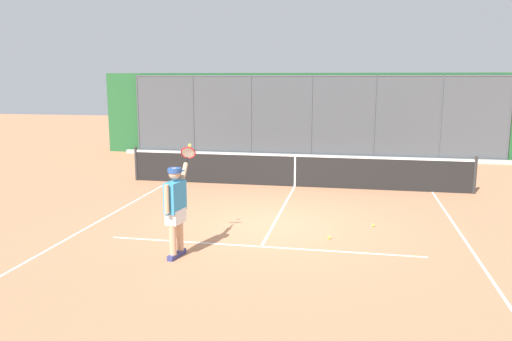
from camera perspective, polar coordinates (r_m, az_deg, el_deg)
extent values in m
plane|color=#B27551|center=(11.29, 1.99, -6.13)|extent=(60.00, 60.00, 0.00)
cube|color=white|center=(9.86, 0.60, -8.58)|extent=(6.16, 0.05, 0.01)
cube|color=white|center=(10.45, 23.21, -8.34)|extent=(0.05, 10.20, 0.01)
cube|color=white|center=(11.65, -18.52, -6.14)|extent=(0.05, 10.20, 0.01)
cube|color=white|center=(12.51, 2.91, -4.46)|extent=(0.05, 5.61, 0.01)
cylinder|color=#474C51|center=(21.30, 26.77, 5.13)|extent=(0.07, 0.07, 3.32)
cylinder|color=#474C51|center=(20.76, 20.14, 5.49)|extent=(0.07, 0.07, 3.32)
cylinder|color=#474C51|center=(20.51, 13.25, 5.80)|extent=(0.07, 0.07, 3.32)
cylinder|color=#474C51|center=(20.56, 6.28, 6.02)|extent=(0.07, 0.07, 3.32)
cylinder|color=#474C51|center=(20.91, -0.55, 6.16)|extent=(0.07, 0.07, 3.32)
cylinder|color=#474C51|center=(21.54, -7.08, 6.20)|extent=(0.07, 0.07, 3.32)
cylinder|color=#474C51|center=(22.43, -13.16, 6.18)|extent=(0.07, 0.07, 3.32)
cylinder|color=#474C51|center=(20.51, 6.37, 10.55)|extent=(14.90, 0.05, 0.05)
cube|color=#474C51|center=(20.56, 6.28, 6.02)|extent=(14.90, 0.02, 3.32)
cube|color=#235B2D|center=(21.21, 6.43, 6.27)|extent=(17.90, 0.90, 3.41)
cube|color=#ADADA8|center=(20.57, 6.15, 1.57)|extent=(15.90, 0.18, 0.15)
cylinder|color=#2D2D2D|center=(15.40, 23.48, -0.47)|extent=(0.09, 0.09, 1.07)
cylinder|color=#2D2D2D|center=(16.46, -13.37, 0.77)|extent=(0.09, 0.09, 1.07)
cube|color=black|center=(15.13, 4.42, -0.12)|extent=(10.05, 0.02, 0.91)
cube|color=white|center=(15.05, 4.44, 1.67)|extent=(10.05, 0.04, 0.05)
cube|color=white|center=(15.13, 4.42, -0.12)|extent=(0.05, 0.04, 0.91)
cube|color=navy|center=(9.32, -9.32, -9.59)|extent=(0.15, 0.28, 0.09)
cylinder|color=tan|center=(9.19, -9.40, -7.10)|extent=(0.13, 0.13, 0.76)
cube|color=navy|center=(9.53, -8.53, -9.12)|extent=(0.15, 0.28, 0.09)
cylinder|color=tan|center=(9.40, -8.60, -6.67)|extent=(0.13, 0.13, 0.76)
cube|color=white|center=(9.21, -9.05, -5.09)|extent=(0.29, 0.43, 0.26)
cube|color=#338CC6|center=(9.12, -9.11, -2.94)|extent=(0.29, 0.50, 0.55)
cylinder|color=tan|center=(8.87, -10.05, -3.20)|extent=(0.08, 0.08, 0.51)
cylinder|color=tan|center=(9.44, -8.11, -0.07)|extent=(0.13, 0.38, 0.29)
sphere|color=tan|center=(9.03, -9.19, -0.34)|extent=(0.21, 0.21, 0.21)
cylinder|color=#284C93|center=(9.02, -9.20, 0.02)|extent=(0.28, 0.28, 0.08)
cube|color=#284C93|center=(9.13, -8.83, -0.05)|extent=(0.21, 0.22, 0.02)
cylinder|color=black|center=(9.65, -7.86, 1.11)|extent=(0.05, 0.17, 0.13)
torus|color=red|center=(9.81, -7.66, 2.00)|extent=(0.32, 0.22, 0.26)
cylinder|color=silver|center=(9.81, -7.66, 2.00)|extent=(0.26, 0.17, 0.21)
sphere|color=#D6E042|center=(9.97, -7.49, 2.82)|extent=(0.07, 0.07, 0.07)
sphere|color=#D6E042|center=(11.42, 13.08, -6.04)|extent=(0.07, 0.07, 0.07)
sphere|color=#D6E042|center=(10.41, 8.27, -7.49)|extent=(0.07, 0.07, 0.07)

